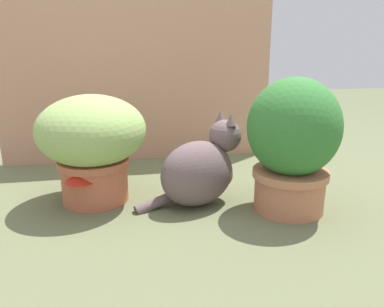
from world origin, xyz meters
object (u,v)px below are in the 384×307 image
at_px(leafy_planter, 293,142).
at_px(mushroom_ornament_red, 81,179).
at_px(grass_planter, 92,141).
at_px(cat, 201,169).

distance_m(leafy_planter, mushroom_ornament_red, 0.68).
bearing_deg(grass_planter, cat, -15.33).
relative_size(grass_planter, cat, 0.94).
bearing_deg(grass_planter, mushroom_ornament_red, -116.50).
height_order(grass_planter, mushroom_ornament_red, grass_planter).
xyz_separation_m(grass_planter, leafy_planter, (0.62, -0.20, 0.02)).
distance_m(cat, mushroom_ornament_red, 0.39).
bearing_deg(grass_planter, leafy_planter, -17.69).
relative_size(cat, mushroom_ornament_red, 2.72).
xyz_separation_m(grass_planter, mushroom_ornament_red, (-0.04, -0.08, -0.11)).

